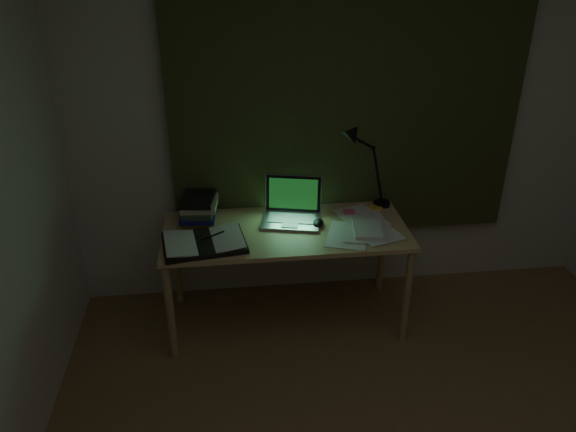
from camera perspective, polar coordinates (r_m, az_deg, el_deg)
name	(u,v)px	position (r m, az deg, el deg)	size (l,w,h in m)	color
wall_back	(346,114)	(3.59, 5.90, 10.28)	(3.50, 0.00, 2.50)	beige
curtain	(349,84)	(3.50, 6.20, 13.22)	(2.20, 0.06, 2.00)	#2D3319
desk	(286,276)	(3.55, -0.23, -6.11)	(1.47, 0.64, 0.67)	tan
laptop	(291,204)	(3.40, 0.31, 1.24)	(0.35, 0.40, 0.25)	#B3B3B8
open_textbook	(204,242)	(3.24, -8.52, -2.63)	(0.46, 0.33, 0.04)	silver
book_stack	(200,208)	(3.48, -8.98, 0.77)	(0.21, 0.25, 0.17)	silver
loose_papers	(357,228)	(3.39, 7.07, -1.22)	(0.38, 0.40, 0.02)	silver
mouse	(318,223)	(3.41, 3.09, -0.71)	(0.06, 0.10, 0.04)	black
sticky_yellow	(376,208)	(3.67, 8.91, 0.86)	(0.07, 0.07, 0.01)	yellow
sticky_pink	(349,212)	(3.58, 6.23, 0.37)	(0.07, 0.07, 0.02)	#FB618B
desk_lamp	(385,163)	(3.61, 9.83, 5.36)	(0.40, 0.31, 0.60)	black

